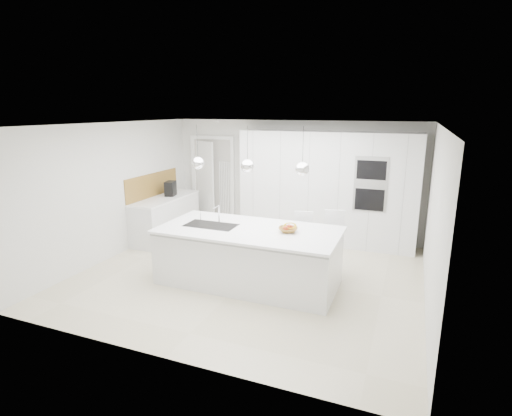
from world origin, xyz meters
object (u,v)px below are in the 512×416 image
at_px(island_base, 248,258).
at_px(bar_stool_left, 301,242).
at_px(fruit_bowl, 288,230).
at_px(espresso_machine, 170,189).
at_px(bar_stool_right, 332,243).

relative_size(island_base, bar_stool_left, 2.77).
bearing_deg(island_base, fruit_bowl, 10.52).
distance_m(island_base, espresso_machine, 3.11).
xyz_separation_m(fruit_bowl, bar_stool_right, (0.54, 0.76, -0.40)).
bearing_deg(bar_stool_left, bar_stool_right, -9.10).
relative_size(espresso_machine, bar_stool_left, 0.31).
distance_m(fruit_bowl, bar_stool_left, 0.86).
bearing_deg(bar_stool_right, bar_stool_left, 168.49).
distance_m(island_base, bar_stool_right, 1.46).
bearing_deg(espresso_machine, fruit_bowl, -41.16).
distance_m(island_base, bar_stool_left, 1.07).
bearing_deg(island_base, bar_stool_left, 53.54).
height_order(espresso_machine, bar_stool_right, espresso_machine).
relative_size(fruit_bowl, espresso_machine, 0.94).
xyz_separation_m(island_base, bar_stool_left, (0.63, 0.86, 0.07)).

